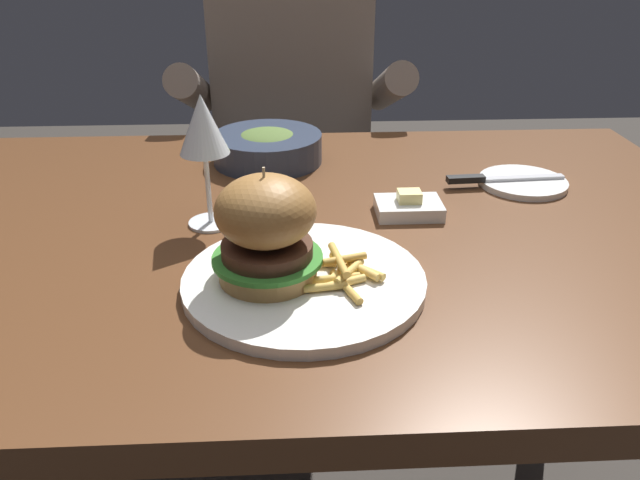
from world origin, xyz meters
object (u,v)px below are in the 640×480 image
bread_plate (523,182)px  butter_dish (409,207)px  diner_person (293,168)px  burger_sandwich (266,229)px  table_knife (494,178)px  main_plate (304,281)px  soup_bowl (268,147)px  wine_glass (203,129)px

bread_plate → butter_dish: (-0.20, -0.10, 0.01)m
bread_plate → diner_person: size_ratio=0.12×
burger_sandwich → table_knife: burger_sandwich is taller
main_plate → butter_dish: butter_dish is taller
diner_person → table_knife: bearing=-61.2°
diner_person → bread_plate: bearing=-57.4°
burger_sandwich → soup_bowl: (-0.01, 0.42, -0.05)m
wine_glass → bread_plate: wine_glass is taller
burger_sandwich → soup_bowl: burger_sandwich is taller
bread_plate → diner_person: 0.70m
burger_sandwich → bread_plate: burger_sandwich is taller
bread_plate → soup_bowl: size_ratio=0.73×
wine_glass → burger_sandwich: bearing=-64.6°
wine_glass → bread_plate: bearing=13.5°
wine_glass → diner_person: (0.12, 0.69, -0.31)m
butter_dish → diner_person: size_ratio=0.08×
wine_glass → soup_bowl: size_ratio=0.97×
main_plate → butter_dish: bearing=50.8°
butter_dish → soup_bowl: size_ratio=0.49×
burger_sandwich → butter_dish: 0.28m
wine_glass → table_knife: bearing=14.6°
table_knife → diner_person: (-0.32, 0.57, -0.19)m
bread_plate → soup_bowl: bearing=162.3°
wine_glass → soup_bowl: (0.07, 0.25, -0.11)m
butter_dish → diner_person: 0.72m
soup_bowl → bread_plate: bearing=-17.7°
wine_glass → table_knife: wine_glass is taller
bread_plate → table_knife: (-0.05, -0.00, 0.01)m
table_knife → main_plate: bearing=-137.0°
butter_dish → main_plate: bearing=-129.2°
main_plate → butter_dish: size_ratio=3.00×
butter_dish → soup_bowl: bearing=131.8°
burger_sandwich → diner_person: 0.90m
main_plate → diner_person: (-0.01, 0.86, -0.18)m
burger_sandwich → bread_plate: 0.50m
bread_plate → wine_glass: bearing=-166.5°
main_plate → soup_bowl: (-0.05, 0.42, 0.02)m
burger_sandwich → wine_glass: 0.21m
table_knife → butter_dish: butter_dish is taller
burger_sandwich → soup_bowl: bearing=91.4°
wine_glass → soup_bowl: 0.28m
wine_glass → soup_bowl: wine_glass is taller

